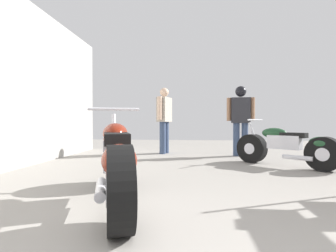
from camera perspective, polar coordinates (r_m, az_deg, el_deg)
The scene contains 6 objects.
ground_plane at distance 4.16m, azimuth 7.75°, elevation -10.68°, with size 16.14×16.14×0.00m, color gray.
garage_partition_left at distance 5.18m, azimuth -32.14°, elevation 8.90°, with size 0.08×7.40×3.13m, color #B7B5AD.
motorcycle_maroon_cruiser at distance 2.68m, azimuth -11.36°, elevation -7.70°, with size 0.96×2.11×1.01m.
motorcycle_black_naked at distance 5.32m, azimuth 24.56°, elevation -4.22°, with size 1.58×1.42×0.89m.
mechanic_in_blue at distance 6.90m, azimuth -0.82°, elevation 2.13°, with size 0.38×0.70×1.74m.
mechanic_with_helmet at distance 6.62m, azimuth 15.66°, elevation 2.52°, with size 0.68×0.29×1.72m.
Camera 1 is at (-0.17, -0.71, 0.83)m, focal length 27.77 mm.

